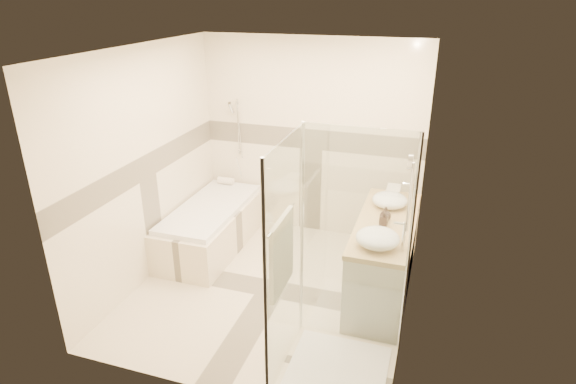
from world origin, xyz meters
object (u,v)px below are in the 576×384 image
(bathtub, at_px, (211,224))
(shower_enclosure, at_px, (327,320))
(vessel_sink_far, at_px, (378,238))
(amenity_bottle_b, at_px, (386,214))
(vanity, at_px, (384,257))
(vessel_sink_near, at_px, (390,200))
(amenity_bottle_a, at_px, (384,218))

(bathtub, xyz_separation_m, shower_enclosure, (1.86, -1.62, 0.20))
(vessel_sink_far, height_order, amenity_bottle_b, vessel_sink_far)
(vanity, height_order, vessel_sink_near, vessel_sink_near)
(bathtub, xyz_separation_m, vessel_sink_far, (2.13, -0.89, 0.62))
(vanity, xyz_separation_m, vessel_sink_near, (-0.02, 0.36, 0.50))
(vessel_sink_far, bearing_deg, amenity_bottle_a, 90.00)
(amenity_bottle_a, bearing_deg, vanity, 80.91)
(bathtub, height_order, amenity_bottle_a, amenity_bottle_a)
(shower_enclosure, xyz_separation_m, vessel_sink_far, (0.27, 0.73, 0.42))
(bathtub, bearing_deg, vanity, -9.25)
(bathtub, height_order, vanity, vanity)
(vessel_sink_far, bearing_deg, amenity_bottle_b, 90.00)
(bathtub, distance_m, vessel_sink_near, 2.22)
(vessel_sink_near, relative_size, vessel_sink_far, 0.93)
(vessel_sink_far, xyz_separation_m, amenity_bottle_b, (0.00, 0.55, -0.01))
(shower_enclosure, bearing_deg, vanity, 77.03)
(bathtub, relative_size, shower_enclosure, 0.83)
(vessel_sink_far, bearing_deg, vessel_sink_near, 90.00)
(amenity_bottle_a, xyz_separation_m, amenity_bottle_b, (0.00, 0.13, -0.01))
(vanity, xyz_separation_m, amenity_bottle_a, (-0.02, -0.12, 0.51))
(vanity, bearing_deg, amenity_bottle_a, -99.09)
(vanity, bearing_deg, vessel_sink_near, 93.21)
(shower_enclosure, xyz_separation_m, amenity_bottle_b, (0.27, 1.28, 0.42))
(vessel_sink_near, relative_size, amenity_bottle_b, 2.58)
(vanity, height_order, shower_enclosure, shower_enclosure)
(bathtub, height_order, shower_enclosure, shower_enclosure)
(vanity, relative_size, vessel_sink_far, 4.08)
(vessel_sink_far, bearing_deg, vanity, 87.88)
(bathtub, relative_size, amenity_bottle_a, 10.40)
(vanity, height_order, vessel_sink_far, vessel_sink_far)
(vessel_sink_far, distance_m, amenity_bottle_a, 0.42)
(shower_enclosure, distance_m, amenity_bottle_b, 1.37)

